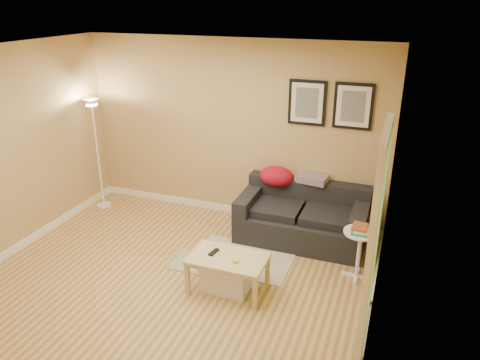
% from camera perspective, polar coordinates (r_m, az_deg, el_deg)
% --- Properties ---
extents(floor, '(4.50, 4.50, 0.00)m').
position_cam_1_polar(floor, '(5.52, -8.66, -12.56)').
color(floor, tan).
rests_on(floor, ground).
extents(ceiling, '(4.50, 4.50, 0.00)m').
position_cam_1_polar(ceiling, '(4.58, -10.58, 15.26)').
color(ceiling, white).
rests_on(ceiling, wall_back).
extents(wall_back, '(4.50, 0.00, 4.50)m').
position_cam_1_polar(wall_back, '(6.61, -1.00, 6.18)').
color(wall_back, tan).
rests_on(wall_back, ground).
extents(wall_front, '(4.50, 0.00, 4.50)m').
position_cam_1_polar(wall_front, '(3.52, -25.94, -11.59)').
color(wall_front, tan).
rests_on(wall_front, ground).
extents(wall_left, '(0.00, 4.00, 4.00)m').
position_cam_1_polar(wall_left, '(6.29, -27.71, 2.72)').
color(wall_left, tan).
rests_on(wall_left, ground).
extents(wall_right, '(0.00, 4.00, 4.00)m').
position_cam_1_polar(wall_right, '(4.32, 17.52, -3.90)').
color(wall_right, tan).
rests_on(wall_right, ground).
extents(baseboard_back, '(4.50, 0.02, 0.10)m').
position_cam_1_polar(baseboard_back, '(7.05, -0.97, -3.65)').
color(baseboard_back, white).
rests_on(baseboard_back, ground).
extents(baseboard_left, '(0.02, 4.00, 0.10)m').
position_cam_1_polar(baseboard_left, '(6.75, -25.77, -7.32)').
color(baseboard_left, white).
rests_on(baseboard_left, ground).
extents(baseboard_right, '(0.02, 4.00, 0.10)m').
position_cam_1_polar(baseboard_right, '(4.98, 15.69, -16.93)').
color(baseboard_right, white).
rests_on(baseboard_right, ground).
extents(sofa, '(1.70, 0.90, 0.75)m').
position_cam_1_polar(sofa, '(6.20, 7.80, -4.33)').
color(sofa, black).
rests_on(sofa, ground).
extents(red_throw, '(0.48, 0.36, 0.28)m').
position_cam_1_polar(red_throw, '(6.37, 4.60, 0.44)').
color(red_throw, '#A90F2C').
rests_on(red_throw, sofa).
extents(plaid_throw, '(0.45, 0.32, 0.10)m').
position_cam_1_polar(plaid_throw, '(6.33, 8.99, 0.18)').
color(plaid_throw, '#A87862').
rests_on(plaid_throw, sofa).
extents(framed_print_left, '(0.50, 0.04, 0.60)m').
position_cam_1_polar(framed_print_left, '(6.16, 8.41, 9.56)').
color(framed_print_left, black).
rests_on(framed_print_left, wall_back).
extents(framed_print_right, '(0.50, 0.04, 0.60)m').
position_cam_1_polar(framed_print_right, '(6.07, 14.00, 8.95)').
color(framed_print_right, black).
rests_on(framed_print_right, wall_back).
extents(area_rug, '(1.25, 0.85, 0.01)m').
position_cam_1_polar(area_rug, '(5.89, 0.29, -9.77)').
color(area_rug, '#C3B69A').
rests_on(area_rug, ground).
extents(green_runner, '(0.70, 0.50, 0.01)m').
position_cam_1_polar(green_runner, '(5.82, -5.11, -10.29)').
color(green_runner, '#668C4C').
rests_on(green_runner, ground).
extents(coffee_table, '(0.86, 0.54, 0.43)m').
position_cam_1_polar(coffee_table, '(5.23, -1.50, -11.62)').
color(coffee_table, '#DFC688').
rests_on(coffee_table, ground).
extents(remote_control, '(0.08, 0.17, 0.02)m').
position_cam_1_polar(remote_control, '(5.19, -3.30, -9.00)').
color(remote_control, black).
rests_on(remote_control, coffee_table).
extents(tape_roll, '(0.07, 0.07, 0.03)m').
position_cam_1_polar(tape_roll, '(5.02, -0.61, -10.10)').
color(tape_roll, yellow).
rests_on(tape_roll, coffee_table).
extents(storage_bin, '(0.54, 0.39, 0.33)m').
position_cam_1_polar(storage_bin, '(5.27, -1.66, -11.93)').
color(storage_bin, white).
rests_on(storage_bin, ground).
extents(side_table, '(0.40, 0.40, 0.61)m').
position_cam_1_polar(side_table, '(5.57, 14.61, -9.02)').
color(side_table, white).
rests_on(side_table, ground).
extents(book_stack, '(0.20, 0.26, 0.08)m').
position_cam_1_polar(book_stack, '(5.39, 14.84, -5.93)').
color(book_stack, teal).
rests_on(book_stack, side_table).
extents(floor_lamp, '(0.22, 0.22, 1.72)m').
position_cam_1_polar(floor_lamp, '(7.29, -17.32, 2.70)').
color(floor_lamp, white).
rests_on(floor_lamp, ground).
extents(doorway, '(0.12, 1.01, 2.13)m').
position_cam_1_polar(doorway, '(4.31, 16.30, -7.93)').
color(doorway, white).
rests_on(doorway, ground).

